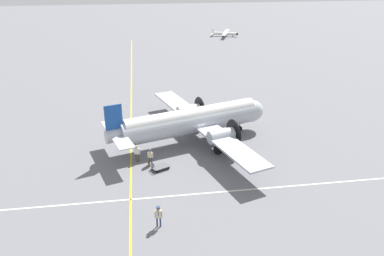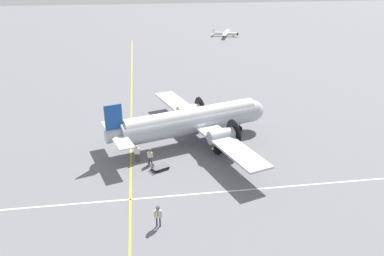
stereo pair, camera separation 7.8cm
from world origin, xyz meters
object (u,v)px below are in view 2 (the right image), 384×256
Objects in this scene: airliner_main at (195,120)px; light_aircraft_distant at (226,33)px; suitcase_upright_spare at (149,164)px; baggage_cart at (160,167)px; suitcase_near_door at (153,167)px; ramp_agent at (150,155)px; crew_foreground at (158,214)px; passenger_boarding at (137,152)px.

light_aircraft_distant is (62.05, -17.72, -1.71)m from airliner_main.
airliner_main is 40.70× the size of suitcase_upright_spare.
airliner_main is 7.53m from baggage_cart.
suitcase_upright_spare is (0.68, 0.40, 0.01)m from suitcase_near_door.
ramp_agent is at bearing -155.40° from airliner_main.
airliner_main is 7.65m from suitcase_upright_spare.
suitcase_near_door is at bearing 143.50° from baggage_cart.
passenger_boarding reaches higher than crew_foreground.
suitcase_near_door is at bearing -65.65° from ramp_agent.
ramp_agent is 0.18× the size of light_aircraft_distant.
airliner_main is 2.43× the size of light_aircraft_distant.
baggage_cart is (-0.83, -1.09, 0.01)m from suitcase_upright_spare.
baggage_cart is (-1.07, -0.88, -0.78)m from ramp_agent.
airliner_main is 42.49× the size of suitcase_near_door.
airliner_main is 12.74× the size of crew_foreground.
airliner_main is at bearing 54.45° from ramp_agent.
baggage_cart is (-1.88, -2.17, -0.84)m from passenger_boarding.
suitcase_upright_spare is 0.06× the size of light_aircraft_distant.
airliner_main is 7.68m from passenger_boarding.
suitcase_upright_spare is (-4.92, 5.40, -2.25)m from airliner_main.
passenger_boarding is 70.22m from light_aircraft_distant.
airliner_main is at bearing -47.68° from suitcase_upright_spare.
suitcase_upright_spare is 0.29× the size of baggage_cart.
light_aircraft_distant is at bearing 83.48° from ramp_agent.
ramp_agent is at bearing -40.81° from suitcase_upright_spare.
light_aircraft_distant is at bearing 75.83° from passenger_boarding.
airliner_main is 12.54× the size of passenger_boarding.
passenger_boarding is at bearing 45.72° from suitcase_upright_spare.
light_aircraft_distant is at bearing 47.66° from baggage_cart.
suitcase_near_door is 0.79m from suitcase_upright_spare.
crew_foreground is 10.53m from passenger_boarding.
light_aircraft_distant is (67.65, -22.73, 0.55)m from suitcase_near_door.
passenger_boarding reaches higher than suitcase_near_door.
crew_foreground is 8.74m from suitcase_near_door.
baggage_cart is at bearing -34.93° from passenger_boarding.
baggage_cart is (-5.75, 4.31, -2.24)m from airliner_main.
passenger_boarding is 2.99m from baggage_cart.
passenger_boarding is 2.43m from suitcase_near_door.
airliner_main is 13.59× the size of ramp_agent.
passenger_boarding is at bearing -90.38° from light_aircraft_distant.
light_aircraft_distant is at bearing -19.05° from suitcase_upright_spare.
airliner_main reaches higher than suitcase_near_door.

